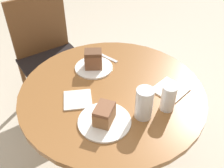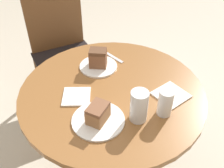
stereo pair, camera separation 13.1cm
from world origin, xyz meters
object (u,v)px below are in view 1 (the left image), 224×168
Objects in this scene: chair at (50,55)px; glass_lemonade at (144,105)px; plate_near at (93,68)px; glass_water at (168,99)px; cake_slice_far at (104,114)px; cake_slice_near at (93,59)px; plate_far at (105,121)px.

chair is 5.87× the size of glass_lemonade.
plate_near is at bearing 95.51° from glass_lemonade.
glass_water is at bearing -69.71° from plate_near.
cake_slice_far is (-0.05, -1.06, 0.32)m from chair.
cake_slice_far is at bearing 168.30° from glass_water.
glass_lemonade is 1.17× the size of glass_water.
glass_lemonade reaches higher than cake_slice_far.
plate_near is at bearing 90.90° from cake_slice_near.
glass_water is (0.17, -0.45, -0.00)m from cake_slice_near.
cake_slice_near is 0.44m from glass_lemonade.
chair is at bearing 87.22° from plate_far.
plate_near is 1.38× the size of glass_lemonade.
glass_water is (0.30, -0.06, 0.06)m from plate_far.
plate_near is at bearing -88.77° from chair.
chair is 7.76× the size of cake_slice_near.
plate_near is 0.41m from plate_far.
glass_water reaches higher than plate_near.
cake_slice_far reaches higher than plate_far.
plate_far is at bearing 0.00° from cake_slice_far.
glass_lemonade is (0.04, -0.44, 0.06)m from plate_near.
chair is 0.75m from cake_slice_near.
glass_lemonade is (0.17, -0.05, 0.02)m from cake_slice_far.
glass_lemonade is 0.13m from glass_water.
glass_lemonade is at bearing -89.26° from chair.
cake_slice_near is 0.93× the size of cake_slice_far.
cake_slice_near is (0.08, -0.67, 0.33)m from chair.
plate_far is at bearing -98.29° from chair.
cake_slice_far is (0.00, 0.00, 0.05)m from plate_far.
cake_slice_far reaches higher than plate_near.
glass_water is at bearing -11.70° from plate_far.
glass_water is at bearing -69.71° from cake_slice_near.
glass_lemonade reaches higher than glass_water.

